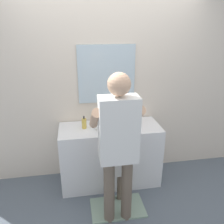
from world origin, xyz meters
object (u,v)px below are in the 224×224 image
at_px(toothbrush_cup, 136,121).
at_px(child_toddler, 116,166).
at_px(adult_parent, 118,139).
at_px(soap_bottle, 84,123).

distance_m(toothbrush_cup, child_toddler, 0.66).
height_order(toothbrush_cup, adult_parent, adult_parent).
bearing_deg(adult_parent, soap_bottle, 113.57).
relative_size(soap_bottle, child_toddler, 0.20).
distance_m(toothbrush_cup, soap_bottle, 0.69).
distance_m(child_toddler, adult_parent, 0.58).
relative_size(toothbrush_cup, adult_parent, 0.12).
xyz_separation_m(soap_bottle, adult_parent, (0.31, -0.70, 0.11)).
bearing_deg(adult_parent, toothbrush_cup, 60.62).
bearing_deg(adult_parent, child_toddler, 84.39).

